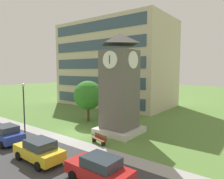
% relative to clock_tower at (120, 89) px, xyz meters
% --- Properties ---
extents(ground_plane, '(160.00, 160.00, 0.00)m').
position_rel_clock_tower_xyz_m(ground_plane, '(-3.56, -3.46, -4.79)').
color(ground_plane, '#567F38').
extents(street_asphalt, '(120.00, 7.20, 0.01)m').
position_rel_clock_tower_xyz_m(street_asphalt, '(-3.56, -9.49, -4.79)').
color(street_asphalt, '#38383A').
rests_on(street_asphalt, ground).
extents(kerb_strip, '(120.00, 1.60, 0.01)m').
position_rel_clock_tower_xyz_m(kerb_strip, '(-3.56, -5.09, -4.79)').
color(kerb_strip, '#9E9E99').
rests_on(kerb_strip, ground).
extents(office_building, '(21.73, 12.07, 16.00)m').
position_rel_clock_tower_xyz_m(office_building, '(-11.70, 15.17, 3.21)').
color(office_building, beige).
rests_on(office_building, ground).
extents(clock_tower, '(4.36, 4.36, 10.70)m').
position_rel_clock_tower_xyz_m(clock_tower, '(0.00, 0.00, 0.00)').
color(clock_tower, '#605B56').
rests_on(clock_tower, ground).
extents(park_bench, '(1.86, 0.89, 0.88)m').
position_rel_clock_tower_xyz_m(park_bench, '(0.41, -3.87, -4.33)').
color(park_bench, brown).
rests_on(park_bench, ground).
extents(street_lamp, '(0.36, 0.36, 5.41)m').
position_rel_clock_tower_xyz_m(street_lamp, '(-8.58, -6.10, -1.40)').
color(street_lamp, '#333338').
rests_on(street_lamp, ground).
extents(tree_near_tower, '(3.85, 3.85, 5.46)m').
position_rel_clock_tower_xyz_m(tree_near_tower, '(-6.30, 1.67, -1.27)').
color(tree_near_tower, '#513823').
rests_on(tree_near_tower, ground).
extents(parked_car_blue, '(4.20, 2.12, 1.69)m').
position_rel_clock_tower_xyz_m(parked_car_blue, '(-6.75, -9.04, -3.93)').
color(parked_car_blue, '#23389E').
rests_on(parked_car_blue, ground).
extents(parked_car_yellow, '(4.41, 2.08, 1.69)m').
position_rel_clock_tower_xyz_m(parked_car_yellow, '(-0.75, -9.42, -3.93)').
color(parked_car_yellow, gold).
rests_on(parked_car_yellow, ground).
extents(parked_car_red, '(4.39, 2.08, 1.69)m').
position_rel_clock_tower_xyz_m(parked_car_red, '(4.78, -8.92, -3.93)').
color(parked_car_red, red).
rests_on(parked_car_red, ground).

